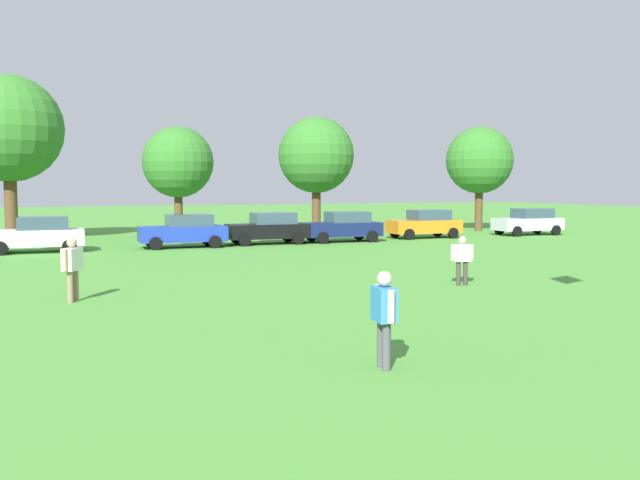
{
  "coord_description": "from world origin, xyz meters",
  "views": [
    {
      "loc": [
        0.6,
        1.19,
        3.17
      ],
      "look_at": [
        3.93,
        9.98,
        2.43
      ],
      "focal_mm": 39.23,
      "sensor_mm": 36.0,
      "label": 1
    }
  ],
  "objects_px": {
    "parked_car_black_4": "(269,228)",
    "tree_right": "(316,156)",
    "bystander_midfield": "(462,256)",
    "tree_center_left": "(8,129)",
    "bystander_near_trees": "(72,264)",
    "parked_car_silver_7": "(529,221)",
    "adult_bystander": "(384,311)",
    "tree_far_right": "(480,161)",
    "parked_car_blue_3": "(184,231)",
    "parked_car_white_2": "(37,234)",
    "tree_center_right": "(178,163)",
    "parked_car_navy_5": "(343,226)",
    "parked_car_orange_6": "(425,224)"
  },
  "relations": [
    {
      "from": "parked_car_black_4",
      "to": "tree_right",
      "type": "distance_m",
      "value": 8.17
    },
    {
      "from": "bystander_midfield",
      "to": "tree_center_left",
      "type": "bearing_deg",
      "value": 135.84
    },
    {
      "from": "bystander_near_trees",
      "to": "tree_center_left",
      "type": "xyz_separation_m",
      "value": [
        -2.71,
        22.83,
        5.22
      ]
    },
    {
      "from": "bystander_midfield",
      "to": "tree_right",
      "type": "relative_size",
      "value": 0.21
    },
    {
      "from": "parked_car_silver_7",
      "to": "parked_car_black_4",
      "type": "bearing_deg",
      "value": 2.24
    },
    {
      "from": "adult_bystander",
      "to": "parked_car_silver_7",
      "type": "xyz_separation_m",
      "value": [
        22.77,
        25.87,
        -0.15
      ]
    },
    {
      "from": "adult_bystander",
      "to": "bystander_midfield",
      "type": "distance_m",
      "value": 10.58
    },
    {
      "from": "parked_car_silver_7",
      "to": "tree_far_right",
      "type": "distance_m",
      "value": 6.21
    },
    {
      "from": "parked_car_blue_3",
      "to": "parked_car_white_2",
      "type": "bearing_deg",
      "value": 1.6
    },
    {
      "from": "bystander_near_trees",
      "to": "parked_car_blue_3",
      "type": "bearing_deg",
      "value": -166.08
    },
    {
      "from": "tree_center_left",
      "to": "tree_center_right",
      "type": "height_order",
      "value": "tree_center_left"
    },
    {
      "from": "parked_car_navy_5",
      "to": "parked_car_silver_7",
      "type": "xyz_separation_m",
      "value": [
        13.02,
        0.7,
        0.0
      ]
    },
    {
      "from": "bystander_midfield",
      "to": "parked_car_navy_5",
      "type": "height_order",
      "value": "parked_car_navy_5"
    },
    {
      "from": "parked_car_black_4",
      "to": "parked_car_orange_6",
      "type": "relative_size",
      "value": 1.0
    },
    {
      "from": "parked_car_orange_6",
      "to": "tree_far_right",
      "type": "relative_size",
      "value": 0.6
    },
    {
      "from": "parked_car_white_2",
      "to": "tree_right",
      "type": "height_order",
      "value": "tree_right"
    },
    {
      "from": "parked_car_white_2",
      "to": "parked_car_navy_5",
      "type": "xyz_separation_m",
      "value": [
        15.8,
        0.66,
        0.0
      ]
    },
    {
      "from": "bystander_near_trees",
      "to": "tree_center_right",
      "type": "height_order",
      "value": "tree_center_right"
    },
    {
      "from": "parked_car_blue_3",
      "to": "tree_far_right",
      "type": "xyz_separation_m",
      "value": [
        21.34,
        5.9,
        3.98
      ]
    },
    {
      "from": "tree_center_left",
      "to": "bystander_near_trees",
      "type": "bearing_deg",
      "value": -83.23
    },
    {
      "from": "parked_car_blue_3",
      "to": "parked_car_orange_6",
      "type": "xyz_separation_m",
      "value": [
        14.55,
        1.27,
        0.0
      ]
    },
    {
      "from": "adult_bystander",
      "to": "bystander_midfield",
      "type": "bearing_deg",
      "value": -33.07
    },
    {
      "from": "parked_car_silver_7",
      "to": "bystander_midfield",
      "type": "bearing_deg",
      "value": 47.77
    },
    {
      "from": "adult_bystander",
      "to": "tree_far_right",
      "type": "height_order",
      "value": "tree_far_right"
    },
    {
      "from": "bystander_near_trees",
      "to": "adult_bystander",
      "type": "bearing_deg",
      "value": 61.8
    },
    {
      "from": "tree_center_right",
      "to": "tree_center_left",
      "type": "bearing_deg",
      "value": 179.63
    },
    {
      "from": "parked_car_black_4",
      "to": "tree_far_right",
      "type": "distance_m",
      "value": 18.05
    },
    {
      "from": "tree_center_right",
      "to": "tree_right",
      "type": "xyz_separation_m",
      "value": [
        8.35,
        -1.56,
        0.48
      ]
    },
    {
      "from": "tree_center_left",
      "to": "parked_car_orange_6",
      "type": "bearing_deg",
      "value": -14.89
    },
    {
      "from": "tree_center_left",
      "to": "tree_far_right",
      "type": "distance_m",
      "value": 29.81
    },
    {
      "from": "adult_bystander",
      "to": "tree_far_right",
      "type": "relative_size",
      "value": 0.24
    },
    {
      "from": "parked_car_white_2",
      "to": "parked_car_blue_3",
      "type": "xyz_separation_m",
      "value": [
        6.9,
        0.19,
        0.0
      ]
    },
    {
      "from": "parked_car_orange_6",
      "to": "parked_car_blue_3",
      "type": "bearing_deg",
      "value": 4.98
    },
    {
      "from": "bystander_near_trees",
      "to": "parked_car_blue_3",
      "type": "xyz_separation_m",
      "value": [
        5.69,
        15.46,
        -0.19
      ]
    },
    {
      "from": "parked_car_navy_5",
      "to": "tree_center_left",
      "type": "bearing_deg",
      "value": -21.73
    },
    {
      "from": "bystander_midfield",
      "to": "parked_car_orange_6",
      "type": "distance_m",
      "value": 19.79
    },
    {
      "from": "bystander_near_trees",
      "to": "parked_car_silver_7",
      "type": "distance_m",
      "value": 32.24
    },
    {
      "from": "parked_car_navy_5",
      "to": "tree_right",
      "type": "xyz_separation_m",
      "value": [
        0.37,
        5.28,
        4.14
      ]
    },
    {
      "from": "bystander_near_trees",
      "to": "tree_far_right",
      "type": "bearing_deg",
      "value": 162.43
    },
    {
      "from": "bystander_near_trees",
      "to": "parked_car_silver_7",
      "type": "relative_size",
      "value": 0.41
    },
    {
      "from": "parked_car_white_2",
      "to": "tree_center_right",
      "type": "height_order",
      "value": "tree_center_right"
    },
    {
      "from": "parked_car_blue_3",
      "to": "parked_car_silver_7",
      "type": "height_order",
      "value": "same"
    },
    {
      "from": "parked_car_orange_6",
      "to": "tree_center_right",
      "type": "xyz_separation_m",
      "value": [
        -13.62,
        6.04,
        3.66
      ]
    },
    {
      "from": "parked_car_black_4",
      "to": "parked_car_orange_6",
      "type": "distance_m",
      "value": 9.99
    },
    {
      "from": "parked_car_silver_7",
      "to": "tree_center_right",
      "type": "xyz_separation_m",
      "value": [
        -21.0,
        6.14,
        3.66
      ]
    },
    {
      "from": "tree_right",
      "to": "parked_car_navy_5",
      "type": "bearing_deg",
      "value": -94.02
    },
    {
      "from": "tree_far_right",
      "to": "tree_center_right",
      "type": "bearing_deg",
      "value": 176.05
    },
    {
      "from": "parked_car_black_4",
      "to": "parked_car_silver_7",
      "type": "distance_m",
      "value": 17.35
    },
    {
      "from": "parked_car_black_4",
      "to": "parked_car_orange_6",
      "type": "xyz_separation_m",
      "value": [
        9.96,
        0.78,
        0.0
      ]
    },
    {
      "from": "parked_car_blue_3",
      "to": "parked_car_black_4",
      "type": "relative_size",
      "value": 1.0
    }
  ]
}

